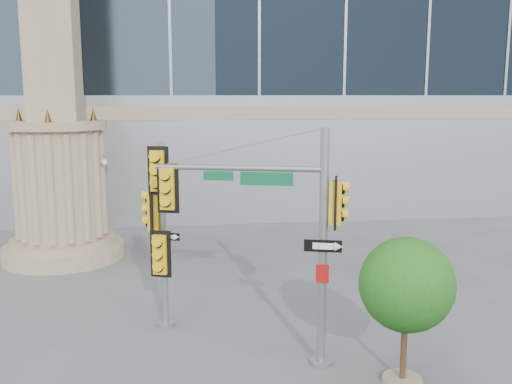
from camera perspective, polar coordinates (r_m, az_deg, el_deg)
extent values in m
plane|color=#545456|center=(13.82, -0.64, -16.10)|extent=(120.00, 120.00, 0.00)
cylinder|color=gray|center=(22.62, -18.63, -5.61)|extent=(4.40, 4.40, 0.50)
cylinder|color=gray|center=(22.52, -18.69, -4.63)|extent=(3.80, 3.80, 0.30)
cylinder|color=gray|center=(22.11, -18.99, 0.78)|extent=(3.00, 3.00, 4.00)
cylinder|color=gray|center=(21.90, -19.30, 6.35)|extent=(3.50, 3.50, 0.30)
cone|color=#472D14|center=(21.65, -15.96, 7.55)|extent=(0.24, 0.24, 0.50)
cone|color=#472D14|center=(22.20, -22.66, 7.22)|extent=(0.24, 0.24, 0.50)
cylinder|color=slate|center=(13.50, 6.49, -16.56)|extent=(0.50, 0.50, 0.11)
cylinder|color=slate|center=(12.57, 6.71, -5.82)|extent=(0.20, 0.20, 5.33)
cylinder|color=slate|center=(12.41, -1.77, 2.41)|extent=(3.63, 1.10, 0.12)
cube|color=#0A5B36|center=(12.33, 1.07, 1.32)|extent=(1.12, 0.34, 0.28)
cube|color=yellow|center=(12.85, -8.79, 0.35)|extent=(0.54, 0.37, 1.11)
cube|color=yellow|center=(12.33, 7.97, -1.07)|extent=(0.37, 0.54, 1.11)
cube|color=black|center=(12.42, 6.71, -5.38)|extent=(0.80, 0.24, 0.27)
cube|color=#AE1010|center=(12.59, 6.65, -8.11)|extent=(0.28, 0.10, 0.41)
cylinder|color=slate|center=(15.57, -9.02, -12.93)|extent=(0.46, 0.46, 0.12)
cylinder|color=slate|center=(14.83, -9.26, -4.46)|extent=(0.17, 0.17, 4.84)
cube|color=yellow|center=(14.31, -9.74, 2.12)|extent=(0.59, 0.42, 1.21)
cube|color=yellow|center=(14.75, -10.11, -1.86)|extent=(0.42, 0.59, 1.21)
cube|color=yellow|center=(14.73, -9.50, -6.12)|extent=(0.59, 0.42, 1.21)
cube|color=black|center=(14.65, -8.78, -4.42)|extent=(0.58, 0.21, 0.19)
cylinder|color=gray|center=(13.10, 14.42, -17.71)|extent=(0.84, 0.84, 0.09)
cylinder|color=#382314|center=(12.76, 14.57, -14.53)|extent=(0.13, 0.13, 1.69)
sphere|color=#164E11|center=(12.29, 14.83, -8.93)|extent=(1.97, 1.97, 1.97)
sphere|color=#164E11|center=(12.74, 16.17, -9.66)|extent=(1.22, 1.22, 1.22)
sphere|color=#164E11|center=(12.04, 13.73, -10.45)|extent=(1.03, 1.03, 1.03)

